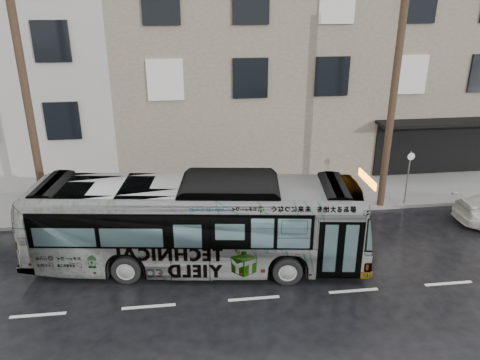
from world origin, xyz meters
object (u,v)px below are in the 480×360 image
object	(u,v)px
sign_post	(408,178)
bus	(197,223)
utility_pole_front	(393,103)
utility_pole_rear	(29,114)

from	to	relation	value
sign_post	bus	xyz separation A→B (m)	(-9.21, -3.57, 0.23)
utility_pole_front	utility_pole_rear	size ratio (longest dim) A/B	1.00
utility_pole_front	sign_post	xyz separation A→B (m)	(1.10, 0.00, -3.30)
utility_pole_front	bus	bearing A→B (deg)	-156.26
utility_pole_rear	bus	distance (m)	7.54
utility_pole_front	sign_post	bearing A→B (deg)	0.00
utility_pole_front	utility_pole_rear	world-z (taller)	same
utility_pole_rear	sign_post	bearing A→B (deg)	0.00
bus	utility_pole_front	bearing A→B (deg)	-58.28
utility_pole_front	bus	size ratio (longest dim) A/B	0.79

